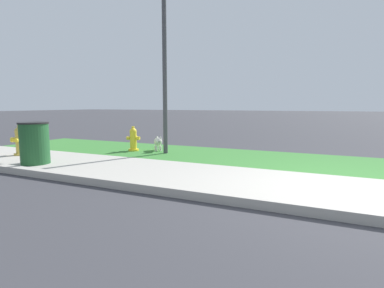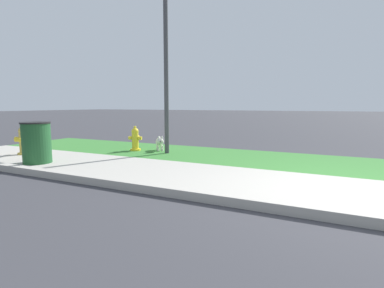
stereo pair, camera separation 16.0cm
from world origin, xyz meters
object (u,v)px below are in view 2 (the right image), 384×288
fire_hydrant_far_end (135,139)px  street_lamp (166,21)px  trash_bin (37,143)px  fire_hydrant_mid_block (23,140)px  small_white_dog (160,142)px

fire_hydrant_far_end → street_lamp: size_ratio=0.13×
trash_bin → fire_hydrant_mid_block: bearing=155.2°
fire_hydrant_far_end → street_lamp: 3.05m
fire_hydrant_mid_block → trash_bin: (1.29, -0.60, 0.08)m
small_white_dog → street_lamp: (0.37, -0.26, 2.96)m
small_white_dog → street_lamp: 3.00m
street_lamp → trash_bin: street_lamp is taller
fire_hydrant_far_end → street_lamp: bearing=-16.6°
fire_hydrant_mid_block → street_lamp: size_ratio=0.15×
fire_hydrant_mid_block → small_white_dog: (2.67, 1.99, -0.11)m
fire_hydrant_mid_block → trash_bin: size_ratio=0.84×
street_lamp → trash_bin: 4.01m
small_white_dog → fire_hydrant_mid_block: bearing=-89.9°
small_white_dog → trash_bin: trash_bin is taller
street_lamp → fire_hydrant_far_end: bearing=179.7°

